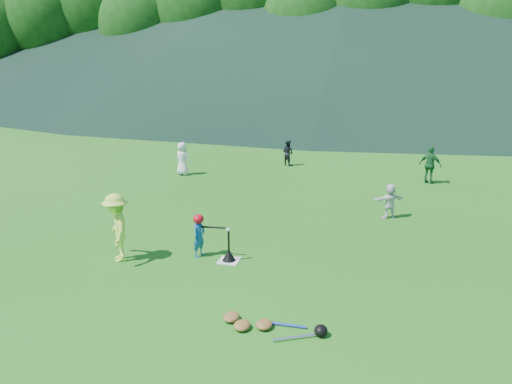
% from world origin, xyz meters
% --- Properties ---
extents(ground, '(120.00, 120.00, 0.00)m').
position_xyz_m(ground, '(0.00, 0.00, 0.00)').
color(ground, '#215E15').
rests_on(ground, ground).
extents(home_plate, '(0.45, 0.45, 0.02)m').
position_xyz_m(home_plate, '(0.00, 0.00, 0.01)').
color(home_plate, silver).
rests_on(home_plate, ground).
extents(baseball, '(0.08, 0.08, 0.08)m').
position_xyz_m(baseball, '(0.00, 0.00, 0.74)').
color(baseball, white).
rests_on(baseball, batting_tee).
extents(batter_child, '(0.33, 0.40, 0.96)m').
position_xyz_m(batter_child, '(-0.73, 0.13, 0.48)').
color(batter_child, '#155396').
rests_on(batter_child, ground).
extents(adult_coach, '(1.00, 1.13, 1.52)m').
position_xyz_m(adult_coach, '(-2.38, -0.53, 0.76)').
color(adult_coach, '#C3F247').
rests_on(adult_coach, ground).
extents(fielder_a, '(0.68, 0.52, 1.24)m').
position_xyz_m(fielder_a, '(-3.98, 7.27, 0.62)').
color(fielder_a, white).
rests_on(fielder_a, ground).
extents(fielder_b, '(0.63, 0.59, 1.03)m').
position_xyz_m(fielder_b, '(-0.47, 9.82, 0.51)').
color(fielder_b, black).
rests_on(fielder_b, ground).
extents(fielder_c, '(0.83, 0.61, 1.31)m').
position_xyz_m(fielder_c, '(4.86, 8.14, 0.66)').
color(fielder_c, '#1B5A2A').
rests_on(fielder_c, ground).
extents(fielder_d, '(0.93, 0.67, 0.97)m').
position_xyz_m(fielder_d, '(3.45, 3.92, 0.49)').
color(fielder_d, silver).
rests_on(fielder_d, ground).
extents(batting_tee, '(0.30, 0.30, 0.68)m').
position_xyz_m(batting_tee, '(0.00, 0.00, 0.13)').
color(batting_tee, black).
rests_on(batting_tee, home_plate).
extents(batter_gear, '(0.73, 0.26, 0.32)m').
position_xyz_m(batter_gear, '(-0.71, 0.13, 0.86)').
color(batter_gear, '#B30B1B').
rests_on(batter_gear, ground).
extents(equipment_pile, '(1.80, 0.68, 0.19)m').
position_xyz_m(equipment_pile, '(1.37, -2.52, 0.07)').
color(equipment_pile, olive).
rests_on(equipment_pile, ground).
extents(outfield_fence, '(70.07, 0.08, 1.33)m').
position_xyz_m(outfield_fence, '(0.00, 28.00, 0.70)').
color(outfield_fence, gray).
rests_on(outfield_fence, ground).
extents(tree_line, '(70.04, 11.40, 14.82)m').
position_xyz_m(tree_line, '(0.20, 33.83, 8.21)').
color(tree_line, '#382314').
rests_on(tree_line, ground).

